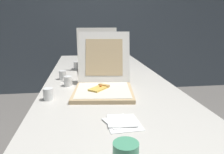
% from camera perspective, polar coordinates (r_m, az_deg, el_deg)
% --- Properties ---
extents(wall_back, '(10.00, 0.10, 2.60)m').
position_cam_1_polar(wall_back, '(3.56, -5.34, 17.00)').
color(wall_back, '#4C5660').
rests_on(wall_back, ground).
extents(table, '(0.86, 2.40, 0.72)m').
position_cam_1_polar(table, '(1.61, -1.57, -2.03)').
color(table, beige).
rests_on(table, ground).
extents(pizza_box_front, '(0.40, 0.50, 0.35)m').
position_cam_1_polar(pizza_box_front, '(1.30, -2.31, -1.64)').
color(pizza_box_front, tan).
rests_on(pizza_box_front, table).
extents(pizza_box_middle, '(0.36, 0.40, 0.36)m').
position_cam_1_polar(pizza_box_middle, '(1.75, -3.25, 2.61)').
color(pizza_box_middle, tan).
rests_on(pizza_box_middle, table).
extents(cup_white_far, '(0.05, 0.05, 0.06)m').
position_cam_1_polar(cup_white_far, '(1.96, -9.32, 3.06)').
color(cup_white_far, white).
rests_on(cup_white_far, table).
extents(cup_white_mid, '(0.05, 0.05, 0.06)m').
position_cam_1_polar(cup_white_mid, '(1.62, -12.90, 0.51)').
color(cup_white_mid, white).
rests_on(cup_white_mid, table).
extents(cup_white_near_center, '(0.05, 0.05, 0.06)m').
position_cam_1_polar(cup_white_near_center, '(1.45, -11.53, -1.07)').
color(cup_white_near_center, white).
rests_on(cup_white_near_center, table).
extents(cup_white_near_left, '(0.05, 0.05, 0.06)m').
position_cam_1_polar(cup_white_near_left, '(1.22, -16.49, -4.35)').
color(cup_white_near_left, white).
rests_on(cup_white_near_left, table).
extents(napkin_pile, '(0.16, 0.17, 0.01)m').
position_cam_1_polar(napkin_pile, '(0.92, 2.65, -11.86)').
color(napkin_pile, white).
rests_on(napkin_pile, table).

